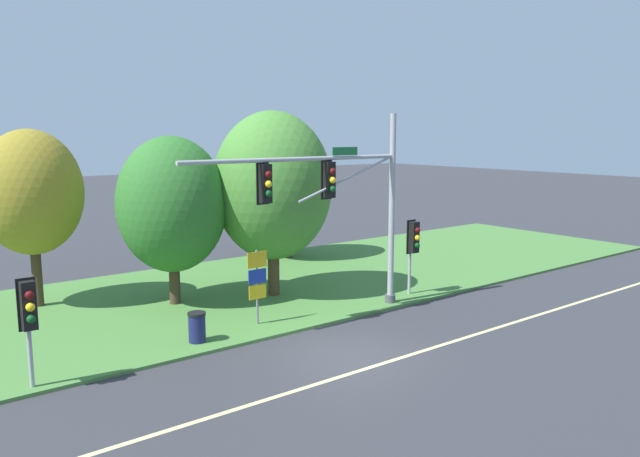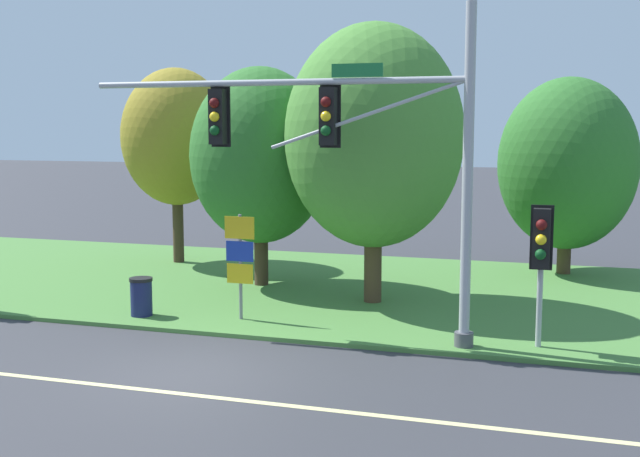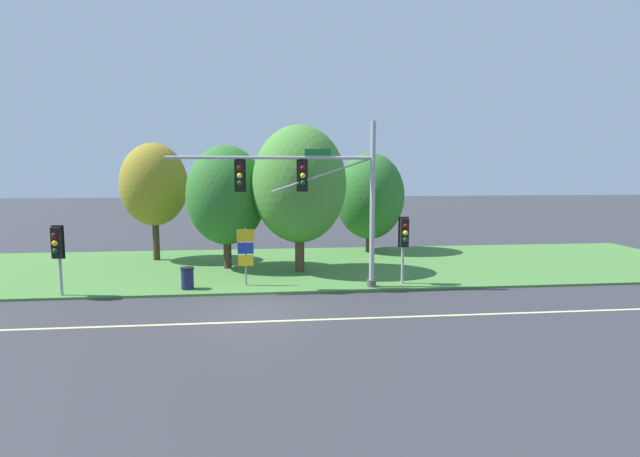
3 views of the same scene
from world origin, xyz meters
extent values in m
plane|color=#333338|center=(0.00, 0.00, 0.00)|extent=(160.00, 160.00, 0.00)
cube|color=beige|center=(0.00, -1.20, 0.00)|extent=(36.00, 0.16, 0.01)
cube|color=#477A38|center=(0.00, 8.25, 0.05)|extent=(48.00, 11.50, 0.10)
cylinder|color=#9EA0A5|center=(4.81, 3.03, 3.62)|extent=(0.22, 0.22, 7.03)
cylinder|color=#4C4C51|center=(4.81, 3.03, 0.25)|extent=(0.40, 0.40, 0.30)
cylinder|color=#9EA0A5|center=(0.56, 3.03, 5.60)|extent=(8.50, 0.14, 0.14)
cylinder|color=#9EA0A5|center=(2.69, 3.03, 4.90)|extent=(4.28, 0.08, 1.48)
cube|color=black|center=(1.85, 3.03, 4.87)|extent=(0.34, 0.28, 1.22)
cube|color=black|center=(1.85, 3.19, 4.87)|extent=(0.46, 0.04, 1.34)
sphere|color=#4C0C0C|center=(1.85, 2.85, 5.17)|extent=(0.22, 0.22, 0.22)
sphere|color=yellow|center=(1.85, 2.85, 4.87)|extent=(0.22, 0.22, 0.22)
sphere|color=#0C4219|center=(1.85, 2.85, 4.57)|extent=(0.22, 0.22, 0.22)
cube|color=black|center=(-0.72, 3.03, 4.87)|extent=(0.34, 0.28, 1.22)
cube|color=black|center=(-0.72, 3.19, 4.87)|extent=(0.46, 0.04, 1.34)
sphere|color=#4C0C0C|center=(-0.72, 2.85, 5.17)|extent=(0.22, 0.22, 0.22)
sphere|color=yellow|center=(-0.72, 2.85, 4.87)|extent=(0.22, 0.22, 0.22)
sphere|color=#0C4219|center=(-0.72, 2.85, 4.57)|extent=(0.22, 0.22, 0.22)
cube|color=#196B33|center=(2.49, 2.98, 5.82)|extent=(1.10, 0.04, 0.28)
cylinder|color=#9EA0A5|center=(-7.88, 2.92, 1.46)|extent=(0.12, 0.12, 2.72)
cube|color=black|center=(-7.88, 2.72, 2.26)|extent=(0.34, 0.28, 1.22)
cube|color=black|center=(-7.88, 2.88, 2.26)|extent=(0.46, 0.04, 1.34)
sphere|color=#4C0C0C|center=(-7.88, 2.54, 2.56)|extent=(0.22, 0.22, 0.22)
sphere|color=yellow|center=(-7.88, 2.54, 2.26)|extent=(0.22, 0.22, 0.22)
sphere|color=#0C4219|center=(-7.88, 2.54, 1.96)|extent=(0.22, 0.22, 0.22)
cylinder|color=#9EA0A5|center=(6.30, 3.48, 1.53)|extent=(0.12, 0.12, 2.87)
cube|color=black|center=(6.30, 3.28, 2.41)|extent=(0.34, 0.28, 1.22)
cube|color=black|center=(6.30, 3.44, 2.41)|extent=(0.46, 0.04, 1.34)
sphere|color=#4C0C0C|center=(6.30, 3.10, 2.71)|extent=(0.22, 0.22, 0.22)
sphere|color=yellow|center=(6.30, 3.10, 2.41)|extent=(0.22, 0.22, 0.22)
sphere|color=#0C4219|center=(6.30, 3.10, 2.11)|extent=(0.22, 0.22, 0.22)
cylinder|color=slate|center=(-0.57, 3.85, 1.36)|extent=(0.08, 0.08, 2.51)
cube|color=gold|center=(-0.57, 3.82, 2.30)|extent=(0.74, 0.03, 0.53)
cube|color=#193399|center=(-0.57, 3.82, 1.74)|extent=(0.69, 0.03, 0.48)
cube|color=gold|center=(-0.57, 3.82, 1.20)|extent=(0.66, 0.03, 0.47)
cylinder|color=#423021|center=(-5.78, 10.72, 1.71)|extent=(0.36, 0.36, 3.22)
ellipsoid|color=olive|center=(-5.78, 10.72, 4.32)|extent=(3.64, 3.64, 4.55)
cylinder|color=#423021|center=(-1.65, 7.90, 1.42)|extent=(0.40, 0.40, 2.64)
ellipsoid|color=#2D6B28|center=(-1.65, 7.90, 3.84)|extent=(4.01, 4.01, 5.01)
cylinder|color=#4C3823|center=(1.97, 6.66, 1.63)|extent=(0.46, 0.46, 3.06)
ellipsoid|color=#478433|center=(1.97, 6.66, 4.42)|extent=(4.59, 4.59, 5.73)
cylinder|color=#4C3823|center=(6.69, 12.42, 1.23)|extent=(0.42, 0.42, 2.26)
ellipsoid|color=#2D6B28|center=(6.69, 12.42, 3.52)|extent=(4.23, 4.23, 5.29)
cylinder|color=#191E4C|center=(-3.01, 3.44, 0.53)|extent=(0.52, 0.52, 0.85)
cylinder|color=black|center=(-3.01, 3.44, 0.99)|extent=(0.56, 0.56, 0.08)
camera|label=1|loc=(-11.35, -13.35, 6.49)|focal=35.00mm
camera|label=2|loc=(6.85, -13.41, 4.66)|focal=45.00mm
camera|label=3|loc=(0.28, -17.69, 5.07)|focal=28.00mm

